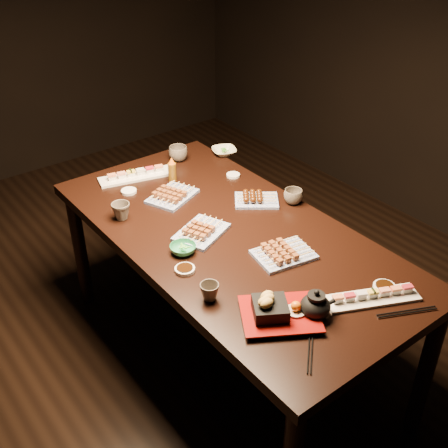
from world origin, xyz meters
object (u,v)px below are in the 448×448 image
at_px(sushi_platter_near, 373,295).
at_px(teapot, 316,303).
at_px(teacup_near_left, 210,292).
at_px(edamame_bowl_cream, 224,151).
at_px(teacup_far_left, 121,211).
at_px(teacup_far_right, 178,153).
at_px(yakitori_plate_left, 172,192).
at_px(sushi_platter_far, 136,173).
at_px(teacup_mid_right, 293,196).
at_px(yakitori_plate_right, 284,250).
at_px(condiment_bottle, 172,169).
at_px(tempura_tray, 280,307).
at_px(dining_table, 230,297).
at_px(edamame_bowl_green, 183,249).
at_px(yakitori_plate_center, 201,228).

bearing_deg(sushi_platter_near, teapot, -171.46).
xyz_separation_m(teacup_near_left, teapot, (0.25, -0.31, 0.02)).
relative_size(sushi_platter_near, edamame_bowl_cream, 2.65).
relative_size(teacup_far_left, teacup_far_right, 0.83).
bearing_deg(yakitori_plate_left, sushi_platter_far, 74.36).
relative_size(teacup_near_left, teacup_mid_right, 0.82).
height_order(sushi_platter_near, teacup_near_left, teacup_near_left).
height_order(yakitori_plate_right, teacup_far_left, teacup_far_left).
distance_m(teacup_near_left, teacup_far_left, 0.71).
height_order(sushi_platter_far, teapot, teapot).
height_order(edamame_bowl_cream, condiment_bottle, condiment_bottle).
bearing_deg(tempura_tray, yakitori_plate_left, 111.72).
distance_m(yakitori_plate_left, edamame_bowl_cream, 0.56).
bearing_deg(dining_table, yakitori_plate_left, 104.82).
bearing_deg(teacup_near_left, teacup_far_left, 88.78).
xyz_separation_m(yakitori_plate_left, teapot, (-0.06, -1.03, 0.03)).
bearing_deg(teacup_mid_right, tempura_tray, -136.65).
bearing_deg(yakitori_plate_left, teacup_near_left, -135.23).
height_order(edamame_bowl_cream, teapot, teapot).
bearing_deg(edamame_bowl_green, sushi_platter_near, -60.20).
height_order(edamame_bowl_cream, teacup_near_left, teacup_near_left).
relative_size(yakitori_plate_right, teacup_near_left, 3.23).
distance_m(teacup_near_left, teapot, 0.39).
height_order(yakitori_plate_left, edamame_bowl_green, yakitori_plate_left).
height_order(sushi_platter_far, tempura_tray, tempura_tray).
height_order(edamame_bowl_cream, teacup_mid_right, teacup_mid_right).
bearing_deg(edamame_bowl_green, yakitori_plate_center, 25.55).
distance_m(yakitori_plate_right, edamame_bowl_green, 0.42).
distance_m(sushi_platter_far, yakitori_plate_left, 0.30).
distance_m(sushi_platter_near, edamame_bowl_green, 0.79).
relative_size(sushi_platter_far, edamame_bowl_cream, 2.86).
relative_size(dining_table, sushi_platter_near, 5.02).
relative_size(teacup_mid_right, teacup_far_right, 0.88).
relative_size(teacup_far_right, condiment_bottle, 0.79).
bearing_deg(sushi_platter_far, yakitori_plate_right, 112.09).
bearing_deg(teacup_far_right, sushi_platter_far, -172.99).
bearing_deg(sushi_platter_near, dining_table, 126.78).
relative_size(yakitori_plate_center, tempura_tray, 0.84).
xyz_separation_m(yakitori_plate_left, condiment_bottle, (0.10, 0.15, 0.04)).
bearing_deg(edamame_bowl_green, condiment_bottle, 60.84).
relative_size(dining_table, tempura_tray, 6.42).
xyz_separation_m(dining_table, yakitori_plate_center, (-0.11, 0.07, 0.40)).
relative_size(sushi_platter_near, edamame_bowl_green, 3.21).
height_order(sushi_platter_far, teacup_far_left, teacup_far_left).
height_order(dining_table, yakitori_plate_right, yakitori_plate_right).
bearing_deg(condiment_bottle, teacup_far_left, -156.43).
distance_m(teacup_mid_right, teapot, 0.81).
distance_m(dining_table, teacup_near_left, 0.62).
distance_m(sushi_platter_near, teacup_near_left, 0.61).
distance_m(teacup_near_left, teacup_far_right, 1.20).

